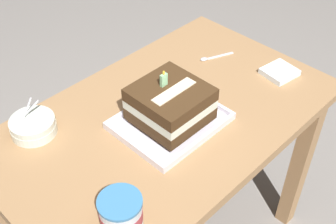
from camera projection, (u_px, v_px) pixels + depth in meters
dining_table at (166, 144)px, 1.46m from camera, size 1.10×0.67×0.77m
foil_tray at (170, 122)px, 1.34m from camera, size 0.32×0.26×0.02m
birthday_cake at (170, 104)px, 1.29m from camera, size 0.20×0.20×0.16m
bowl_stack at (33, 126)px, 1.30m from camera, size 0.14×0.14×0.11m
ice_cream_tub at (121, 214)px, 1.03m from camera, size 0.11×0.11×0.10m
serving_spoon_near_tray at (210, 58)px, 1.60m from camera, size 0.13×0.07×0.01m
napkin_pile at (280, 72)px, 1.53m from camera, size 0.12×0.12×0.02m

